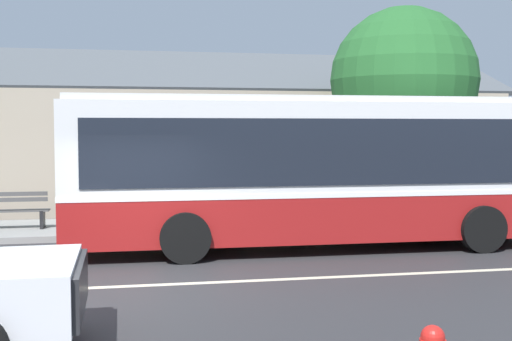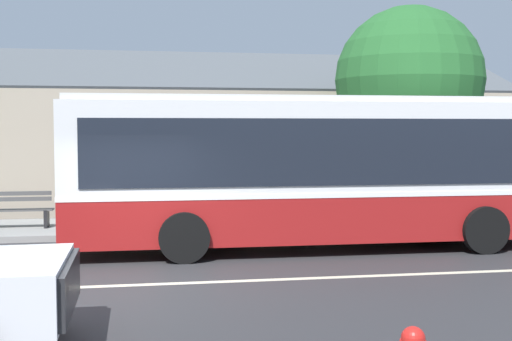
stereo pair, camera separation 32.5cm
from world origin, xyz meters
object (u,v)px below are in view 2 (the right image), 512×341
object	(u,v)px
street_tree_primary	(407,85)
bench_by_building	(18,211)
transit_bus	(317,168)
bench_down_street	(204,207)

from	to	relation	value
street_tree_primary	bench_by_building	bearing A→B (deg)	-174.34
transit_bus	bench_by_building	distance (m)	7.56
transit_bus	bench_by_building	bearing A→B (deg)	157.17
bench_by_building	street_tree_primary	xyz separation A→B (m)	(10.57, 1.05, 3.30)
transit_bus	street_tree_primary	world-z (taller)	street_tree_primary
transit_bus	bench_by_building	xyz separation A→B (m)	(-6.88, 2.90, -1.19)
bench_by_building	street_tree_primary	distance (m)	11.13
street_tree_primary	transit_bus	bearing A→B (deg)	-133.11
transit_bus	street_tree_primary	bearing A→B (deg)	46.89
transit_bus	bench_down_street	xyz separation A→B (m)	(-2.25, 3.06, -1.19)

